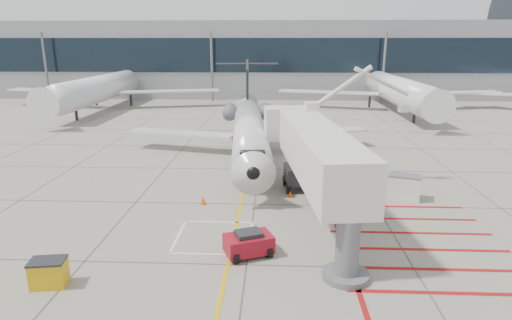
{
  "coord_description": "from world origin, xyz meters",
  "views": [
    {
      "loc": [
        1.3,
        -22.51,
        10.45
      ],
      "look_at": [
        0.0,
        6.0,
        2.5
      ],
      "focal_mm": 30.0,
      "sensor_mm": 36.0,
      "label": 1
    }
  ],
  "objects_px": {
    "jet_bridge": "(319,162)",
    "spill_bin": "(49,273)",
    "pushback_tug": "(249,243)",
    "regional_jet": "(250,117)"
  },
  "relations": [
    {
      "from": "pushback_tug",
      "to": "regional_jet",
      "type": "bearing_deg",
      "value": 70.55
    },
    {
      "from": "regional_jet",
      "to": "spill_bin",
      "type": "distance_m",
      "value": 21.95
    },
    {
      "from": "regional_jet",
      "to": "spill_bin",
      "type": "height_order",
      "value": "regional_jet"
    },
    {
      "from": "spill_bin",
      "to": "regional_jet",
      "type": "bearing_deg",
      "value": 60.59
    },
    {
      "from": "jet_bridge",
      "to": "pushback_tug",
      "type": "relative_size",
      "value": 7.93
    },
    {
      "from": "regional_jet",
      "to": "jet_bridge",
      "type": "height_order",
      "value": "regional_jet"
    },
    {
      "from": "jet_bridge",
      "to": "spill_bin",
      "type": "height_order",
      "value": "jet_bridge"
    },
    {
      "from": "regional_jet",
      "to": "jet_bridge",
      "type": "bearing_deg",
      "value": -74.02
    },
    {
      "from": "jet_bridge",
      "to": "regional_jet",
      "type": "bearing_deg",
      "value": 103.79
    },
    {
      "from": "jet_bridge",
      "to": "spill_bin",
      "type": "bearing_deg",
      "value": -155.55
    }
  ]
}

